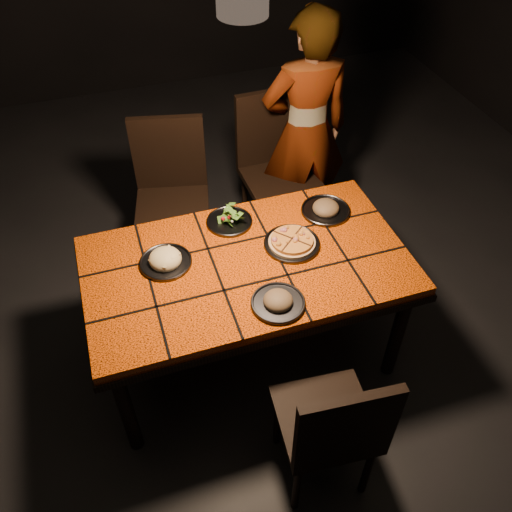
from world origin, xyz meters
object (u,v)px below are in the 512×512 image
object	(u,v)px
chair_far_left	(171,187)
chair_far_right	(276,160)
chair_near	(333,427)
diner	(305,132)
plate_pizza	(292,242)
plate_pasta	(165,260)
dining_table	(247,273)

from	to	relation	value
chair_far_left	chair_far_right	xyz separation A→B (m)	(0.71, 0.04, 0.02)
chair_near	diner	xyz separation A→B (m)	(0.58, 1.81, 0.27)
chair_far_right	plate_pizza	bearing A→B (deg)	-106.86
diner	plate_pasta	distance (m)	1.37
chair_far_right	plate_pizza	distance (m)	1.00
chair_near	plate_pizza	bearing A→B (deg)	-94.05
chair_near	chair_far_right	xyz separation A→B (m)	(0.40, 1.84, 0.07)
chair_far_left	plate_pizza	distance (m)	1.04
diner	plate_pasta	bearing A→B (deg)	41.17
chair_far_left	plate_pasta	bearing A→B (deg)	-89.50
chair_far_right	chair_near	bearing A→B (deg)	-103.90
plate_pizza	chair_far_right	bearing A→B (deg)	74.73
chair_far_left	plate_pizza	bearing A→B (deg)	-50.70
diner	chair_far_right	bearing A→B (deg)	-8.56
plate_pasta	chair_far_right	bearing A→B (deg)	44.48
chair_far_right	diner	size ratio (longest dim) A/B	0.65
chair_far_left	plate_pizza	xyz separation A→B (m)	(0.45, -0.91, 0.19)
diner	plate_pizza	distance (m)	1.02
chair_far_right	plate_pasta	size ratio (longest dim) A/B	3.99
dining_table	diner	bearing A→B (deg)	53.96
chair_far_right	chair_far_left	bearing A→B (deg)	-178.35
dining_table	plate_pasta	xyz separation A→B (m)	(-0.38, 0.11, 0.10)
chair_far_left	diner	bearing A→B (deg)	13.09
plate_pasta	chair_near	bearing A→B (deg)	-62.70
chair_far_left	plate_pasta	distance (m)	0.89
plate_pizza	plate_pasta	bearing A→B (deg)	173.67
plate_pizza	plate_pasta	distance (m)	0.64
plate_pizza	plate_pasta	xyz separation A→B (m)	(-0.64, 0.07, 0.00)
plate_pasta	chair_far_left	bearing A→B (deg)	77.58
plate_pasta	dining_table	bearing A→B (deg)	-16.58
plate_pizza	chair_far_left	bearing A→B (deg)	116.37
chair_near	plate_pasta	size ratio (longest dim) A/B	3.55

